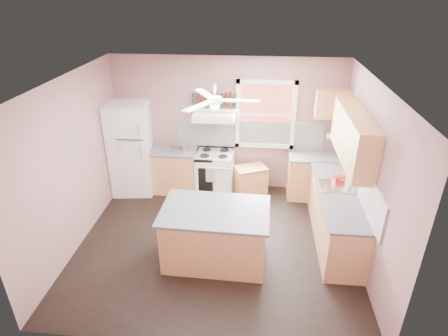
# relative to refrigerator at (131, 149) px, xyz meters

# --- Properties ---
(floor) EXTENTS (4.50, 4.50, 0.00)m
(floor) POSITION_rel_refrigerator_xyz_m (1.89, -1.62, -0.92)
(floor) COLOR black
(floor) RESTS_ON ground
(ceiling) EXTENTS (4.50, 4.50, 0.00)m
(ceiling) POSITION_rel_refrigerator_xyz_m (1.89, -1.62, 1.78)
(ceiling) COLOR white
(ceiling) RESTS_ON ground
(wall_back) EXTENTS (4.50, 0.05, 2.70)m
(wall_back) POSITION_rel_refrigerator_xyz_m (1.89, 0.40, 0.43)
(wall_back) COLOR #886160
(wall_back) RESTS_ON ground
(wall_right) EXTENTS (0.05, 4.00, 2.70)m
(wall_right) POSITION_rel_refrigerator_xyz_m (4.16, -1.62, 0.43)
(wall_right) COLOR #886160
(wall_right) RESTS_ON ground
(wall_left) EXTENTS (0.05, 4.00, 2.70)m
(wall_left) POSITION_rel_refrigerator_xyz_m (-0.39, -1.62, 0.43)
(wall_left) COLOR #886160
(wall_left) RESTS_ON ground
(backsplash_back) EXTENTS (2.90, 0.03, 0.55)m
(backsplash_back) POSITION_rel_refrigerator_xyz_m (2.34, 0.36, 0.25)
(backsplash_back) COLOR white
(backsplash_back) RESTS_ON wall_back
(backsplash_right) EXTENTS (0.03, 2.60, 0.55)m
(backsplash_right) POSITION_rel_refrigerator_xyz_m (4.12, -1.32, 0.25)
(backsplash_right) COLOR white
(backsplash_right) RESTS_ON wall_right
(window_view) EXTENTS (1.00, 0.02, 1.20)m
(window_view) POSITION_rel_refrigerator_xyz_m (2.64, 0.36, 0.68)
(window_view) COLOR maroon
(window_view) RESTS_ON wall_back
(window_frame) EXTENTS (1.16, 0.07, 1.36)m
(window_frame) POSITION_rel_refrigerator_xyz_m (2.64, 0.33, 0.68)
(window_frame) COLOR white
(window_frame) RESTS_ON wall_back
(refrigerator) EXTENTS (0.87, 0.85, 1.85)m
(refrigerator) POSITION_rel_refrigerator_xyz_m (0.00, 0.00, 0.00)
(refrigerator) COLOR white
(refrigerator) RESTS_ON floor
(base_cabinet_left) EXTENTS (0.90, 0.60, 0.86)m
(base_cabinet_left) POSITION_rel_refrigerator_xyz_m (0.83, 0.08, -0.49)
(base_cabinet_left) COLOR #AC7647
(base_cabinet_left) RESTS_ON floor
(counter_left) EXTENTS (0.92, 0.62, 0.04)m
(counter_left) POSITION_rel_refrigerator_xyz_m (0.83, 0.08, -0.04)
(counter_left) COLOR #515154
(counter_left) RESTS_ON base_cabinet_left
(toaster) EXTENTS (0.31, 0.21, 0.18)m
(toaster) POSITION_rel_refrigerator_xyz_m (0.96, -0.02, 0.07)
(toaster) COLOR silver
(toaster) RESTS_ON counter_left
(stove) EXTENTS (0.75, 0.66, 0.86)m
(stove) POSITION_rel_refrigerator_xyz_m (1.67, 0.08, -0.49)
(stove) COLOR white
(stove) RESTS_ON floor
(range_hood) EXTENTS (0.78, 0.50, 0.14)m
(range_hood) POSITION_rel_refrigerator_xyz_m (1.66, 0.13, 0.70)
(range_hood) COLOR white
(range_hood) RESTS_ON wall_back
(bottle_shelf) EXTENTS (0.90, 0.26, 0.03)m
(bottle_shelf) POSITION_rel_refrigerator_xyz_m (1.66, 0.25, 0.80)
(bottle_shelf) COLOR white
(bottle_shelf) RESTS_ON range_hood
(cart) EXTENTS (0.72, 0.62, 0.61)m
(cart) POSITION_rel_refrigerator_xyz_m (2.40, 0.03, -0.62)
(cart) COLOR #AC7647
(cart) RESTS_ON floor
(base_cabinet_corner) EXTENTS (1.00, 0.60, 0.86)m
(base_cabinet_corner) POSITION_rel_refrigerator_xyz_m (3.64, 0.08, -0.49)
(base_cabinet_corner) COLOR #AC7647
(base_cabinet_corner) RESTS_ON floor
(base_cabinet_right) EXTENTS (0.60, 2.20, 0.86)m
(base_cabinet_right) POSITION_rel_refrigerator_xyz_m (3.84, -1.32, -0.49)
(base_cabinet_right) COLOR #AC7647
(base_cabinet_right) RESTS_ON floor
(counter_corner) EXTENTS (1.02, 0.62, 0.04)m
(counter_corner) POSITION_rel_refrigerator_xyz_m (3.64, 0.08, -0.04)
(counter_corner) COLOR #515154
(counter_corner) RESTS_ON base_cabinet_corner
(counter_right) EXTENTS (0.62, 2.22, 0.04)m
(counter_right) POSITION_rel_refrigerator_xyz_m (3.83, -1.32, -0.04)
(counter_right) COLOR #515154
(counter_right) RESTS_ON base_cabinet_right
(sink) EXTENTS (0.55, 0.45, 0.03)m
(sink) POSITION_rel_refrigerator_xyz_m (3.83, -1.12, -0.03)
(sink) COLOR silver
(sink) RESTS_ON counter_right
(faucet) EXTENTS (0.03, 0.03, 0.14)m
(faucet) POSITION_rel_refrigerator_xyz_m (3.99, -1.12, 0.05)
(faucet) COLOR silver
(faucet) RESTS_ON sink
(upper_cabinet_right) EXTENTS (0.33, 1.80, 0.76)m
(upper_cabinet_right) POSITION_rel_refrigerator_xyz_m (3.97, -1.12, 0.86)
(upper_cabinet_right) COLOR #AC7647
(upper_cabinet_right) RESTS_ON wall_right
(upper_cabinet_corner) EXTENTS (0.60, 0.33, 0.52)m
(upper_cabinet_corner) POSITION_rel_refrigerator_xyz_m (3.84, 0.21, 0.98)
(upper_cabinet_corner) COLOR #AC7647
(upper_cabinet_corner) RESTS_ON wall_back
(paper_towel) EXTENTS (0.26, 0.12, 0.12)m
(paper_towel) POSITION_rel_refrigerator_xyz_m (3.96, 0.24, 0.33)
(paper_towel) COLOR white
(paper_towel) RESTS_ON wall_back
(island) EXTENTS (1.54, 1.00, 0.86)m
(island) POSITION_rel_refrigerator_xyz_m (1.92, -2.01, -0.49)
(island) COLOR #AC7647
(island) RESTS_ON floor
(island_top) EXTENTS (1.63, 1.09, 0.04)m
(island_top) POSITION_rel_refrigerator_xyz_m (1.92, -2.01, -0.04)
(island_top) COLOR #515154
(island_top) RESTS_ON island
(ceiling_fan_hub) EXTENTS (0.20, 0.20, 0.08)m
(ceiling_fan_hub) POSITION_rel_refrigerator_xyz_m (1.89, -1.62, 1.53)
(ceiling_fan_hub) COLOR white
(ceiling_fan_hub) RESTS_ON ceiling
(soap_bottle) EXTENTS (0.12, 0.12, 0.26)m
(soap_bottle) POSITION_rel_refrigerator_xyz_m (4.01, -1.18, 0.11)
(soap_bottle) COLOR silver
(soap_bottle) RESTS_ON counter_right
(red_caddy) EXTENTS (0.21, 0.17, 0.10)m
(red_caddy) POSITION_rel_refrigerator_xyz_m (3.89, -0.94, 0.03)
(red_caddy) COLOR #B61D0F
(red_caddy) RESTS_ON counter_right
(wine_bottles) EXTENTS (0.86, 0.06, 0.31)m
(wine_bottles) POSITION_rel_refrigerator_xyz_m (1.66, 0.25, 0.96)
(wine_bottles) COLOR #143819
(wine_bottles) RESTS_ON bottle_shelf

